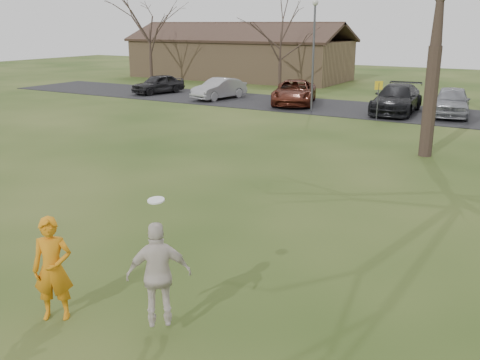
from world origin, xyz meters
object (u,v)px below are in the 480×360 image
player_defender (53,269)px  car_4 (451,101)px  catching_play (159,274)px  car_3 (397,99)px  lamp_post (314,42)px  car_2 (294,92)px  car_0 (158,84)px  car_1 (219,89)px  building (239,57)px

player_defender → car_4: (2.23, 25.87, -0.09)m
player_defender → car_4: bearing=51.4°
catching_play → car_3: bearing=96.0°
lamp_post → car_2: bearing=132.8°
car_0 → car_2: size_ratio=0.75×
player_defender → car_3: player_defender is taller
car_1 → car_4: car_4 is taller
car_4 → lamp_post: bearing=-167.7°
car_1 → car_2: (5.47, 0.31, 0.06)m
car_1 → player_defender: bearing=-52.9°
car_0 → car_3: size_ratio=0.73×
car_4 → lamp_post: 8.31m
car_1 → car_4: (14.87, 0.65, 0.10)m
car_2 → player_defender: bearing=-94.0°
car_2 → catching_play: (9.13, -25.06, 0.33)m
lamp_post → building: bearing=132.1°
building → lamp_post: 20.99m
car_1 → car_3: (11.99, 0.14, 0.11)m
player_defender → building: (-18.98, 38.66, 1.00)m
catching_play → building: size_ratio=0.10×
car_0 → car_3: bearing=13.7°
lamp_post → car_0: bearing=169.9°
catching_play → car_4: bearing=89.4°
car_1 → lamp_post: lamp_post is taller
car_2 → building: bearing=112.3°
car_4 → car_1: bearing=174.3°
catching_play → building: building is taller
car_0 → car_1: bearing=11.2°
building → car_4: bearing=-31.1°
player_defender → catching_play: bearing=-20.4°
car_0 → catching_play: size_ratio=1.89×
car_0 → catching_play: bearing=-37.2°
car_3 → building: size_ratio=0.27×
player_defender → catching_play: 2.02m
player_defender → car_0: size_ratio=0.46×
car_1 → car_4: bearing=13.0°
car_2 → car_4: size_ratio=1.16×
car_4 → building: size_ratio=0.23×
car_2 → building: size_ratio=0.26×
car_4 → lamp_post: lamp_post is taller
car_0 → building: (-0.86, 13.17, 1.20)m
player_defender → lamp_post: 23.89m
car_4 → building: bearing=140.7°
car_2 → building: 17.70m
car_1 → lamp_post: 8.56m
car_3 → building: 22.68m
car_1 → building: building is taller
catching_play → building: (-20.94, 38.20, 0.81)m
catching_play → lamp_post: 23.91m
lamp_post → car_3: bearing=26.9°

